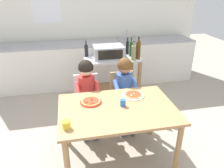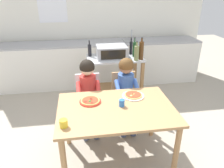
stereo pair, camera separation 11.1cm
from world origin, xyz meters
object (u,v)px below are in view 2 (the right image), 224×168
bottle_tall_green_wine (134,49)px  dining_chair_right (124,96)px  bottle_dark_olive_oil (141,50)px  dining_table (116,115)px  toaster_oven (112,52)px  bottle_brown_beer (90,50)px  dining_chair_left (89,98)px  drinking_cup_yellow (64,123)px  kitchen_island_cart (115,74)px  bottle_slim_sauce (136,53)px  child_in_red_shirt (88,88)px  bottle_clear_vinegar (131,47)px  drinking_cup_blue (122,103)px  pizza_plate_red_rimmed (90,101)px  child_in_blue_striped_shirt (126,86)px  pizza_plate_white (133,95)px

bottle_tall_green_wine → dining_chair_right: 0.85m
bottle_dark_olive_oil → dining_table: 1.37m
toaster_oven → bottle_brown_beer: bottle_brown_beer is taller
dining_chair_left → drinking_cup_yellow: dining_chair_left is taller
kitchen_island_cart → bottle_slim_sauce: size_ratio=2.99×
toaster_oven → dining_table: bearing=-96.6°
child_in_red_shirt → drinking_cup_yellow: size_ratio=13.33×
bottle_clear_vinegar → drinking_cup_blue: (-0.44, -1.45, -0.21)m
bottle_brown_beer → pizza_plate_red_rimmed: bearing=-93.6°
child_in_blue_striped_shirt → bottle_tall_green_wine: bearing=68.8°
bottle_clear_vinegar → dining_table: bottle_clear_vinegar is taller
pizza_plate_white → drinking_cup_yellow: size_ratio=3.34×
bottle_clear_vinegar → dining_chair_left: (-0.78, -0.75, -0.51)m
bottle_slim_sauce → pizza_plate_white: bearing=-106.4°
bottle_slim_sauce → bottle_brown_beer: bearing=154.9°
bottle_clear_vinegar → bottle_dark_olive_oil: 0.32m
dining_chair_right → kitchen_island_cart: bearing=93.9°
bottle_brown_beer → drinking_cup_blue: 1.48m
bottle_slim_sauce → dining_table: (-0.52, -1.14, -0.36)m
bottle_clear_vinegar → dining_chair_left: 1.19m
dining_chair_right → pizza_plate_red_rimmed: (-0.52, -0.55, 0.27)m
toaster_oven → bottle_clear_vinegar: 0.38m
bottle_dark_olive_oil → pizza_plate_white: size_ratio=1.33×
bottle_brown_beer → drinking_cup_blue: (0.26, -1.44, -0.20)m
dining_chair_left → drinking_cup_yellow: bearing=-105.7°
bottle_tall_green_wine → dining_chair_left: (-0.81, -0.60, -0.52)m
kitchen_island_cart → dining_table: kitchen_island_cart is taller
dining_table → dining_chair_right: size_ratio=1.58×
bottle_dark_olive_oil → bottle_clear_vinegar: bearing=106.8°
dining_table → bottle_brown_beer: bearing=97.5°
bottle_brown_beer → bottle_dark_olive_oil: bearing=-20.6°
bottle_tall_green_wine → dining_chair_right: (-0.28, -0.62, -0.52)m
dining_chair_right → child_in_red_shirt: 0.57m
bottle_tall_green_wine → pizza_plate_white: 1.17m
bottle_slim_sauce → drinking_cup_yellow: bearing=-127.4°
toaster_oven → dining_chair_right: size_ratio=0.60×
kitchen_island_cart → dining_table: 1.36m
bottle_tall_green_wine → bottle_dark_olive_oil: bearing=-67.4°
kitchen_island_cart → bottle_tall_green_wine: bottle_tall_green_wine is taller
dining_chair_right → pizza_plate_white: bearing=-90.0°
bottle_slim_sauce → drinking_cup_blue: 1.22m
bottle_tall_green_wine → dining_chair_right: bearing=-114.7°
toaster_oven → bottle_slim_sauce: 0.42m
toaster_oven → drinking_cup_blue: toaster_oven is taller
dining_chair_right → pizza_plate_red_rimmed: dining_chair_right is taller
dining_chair_left → pizza_plate_red_rimmed: size_ratio=3.26×
bottle_brown_beer → child_in_blue_striped_shirt: bottle_brown_beer is taller
drinking_cup_blue → toaster_oven: bearing=86.2°
dining_table → dining_chair_left: dining_chair_left is taller
dining_chair_right → pizza_plate_white: dining_chair_right is taller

